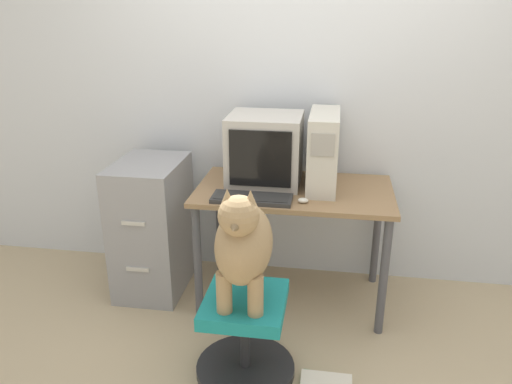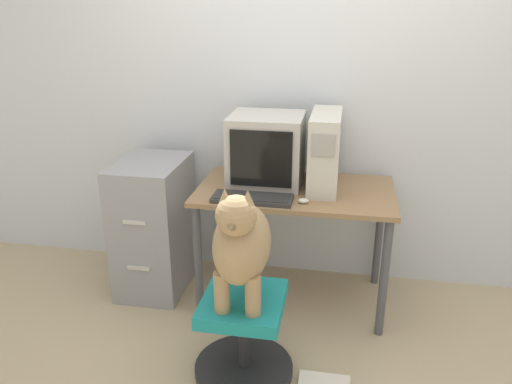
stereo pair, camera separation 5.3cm
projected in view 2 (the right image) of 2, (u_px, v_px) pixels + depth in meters
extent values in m
plane|color=tan|center=(286.00, 328.00, 2.99)|extent=(12.00, 12.00, 0.00)
cube|color=silver|center=(304.00, 90.00, 3.21)|extent=(8.00, 0.05, 2.60)
cube|color=olive|center=(295.00, 191.00, 3.03)|extent=(1.19, 0.69, 0.03)
cylinder|color=#4C4C51|center=(198.00, 262.00, 2.99)|extent=(0.05, 0.05, 0.74)
cylinder|color=#4C4C51|center=(384.00, 279.00, 2.81)|extent=(0.05, 0.05, 0.74)
cylinder|color=#4C4C51|center=(222.00, 222.00, 3.53)|extent=(0.05, 0.05, 0.74)
cylinder|color=#4C4C51|center=(379.00, 234.00, 3.35)|extent=(0.05, 0.05, 0.74)
cube|color=#B7B2A8|center=(267.00, 149.00, 3.07)|extent=(0.44, 0.41, 0.43)
cube|color=black|center=(261.00, 159.00, 2.87)|extent=(0.36, 0.01, 0.33)
cube|color=beige|center=(325.00, 151.00, 2.99)|extent=(0.17, 0.50, 0.46)
cube|color=#9E998E|center=(323.00, 145.00, 2.72)|extent=(0.13, 0.01, 0.13)
cube|color=#2D2D2D|center=(252.00, 198.00, 2.85)|extent=(0.46, 0.18, 0.02)
cube|color=#292928|center=(252.00, 196.00, 2.84)|extent=(0.42, 0.15, 0.00)
ellipsoid|color=beige|center=(303.00, 201.00, 2.80)|extent=(0.06, 0.05, 0.03)
cylinder|color=#262628|center=(244.00, 368.00, 2.63)|extent=(0.52, 0.52, 0.04)
cylinder|color=#262628|center=(244.00, 338.00, 2.56)|extent=(0.05, 0.05, 0.34)
cube|color=teal|center=(243.00, 304.00, 2.49)|extent=(0.40, 0.43, 0.07)
ellipsoid|color=#9E7F56|center=(242.00, 244.00, 2.36)|extent=(0.27, 0.44, 0.38)
cylinder|color=#9E7F56|center=(222.00, 292.00, 2.33)|extent=(0.08, 0.08, 0.21)
cylinder|color=#9E7F56|center=(253.00, 295.00, 2.31)|extent=(0.08, 0.08, 0.21)
sphere|color=#9E7F56|center=(236.00, 216.00, 2.18)|extent=(0.19, 0.19, 0.19)
cone|color=brown|center=(232.00, 226.00, 2.11)|extent=(0.08, 0.09, 0.08)
cone|color=#9E7F56|center=(225.00, 197.00, 2.17)|extent=(0.07, 0.07, 0.08)
cone|color=#9E7F56|center=(248.00, 199.00, 2.15)|extent=(0.07, 0.07, 0.08)
torus|color=red|center=(237.00, 228.00, 2.23)|extent=(0.13, 0.13, 0.02)
cube|color=gray|center=(154.00, 226.00, 3.30)|extent=(0.41, 0.57, 0.89)
cube|color=beige|center=(134.00, 222.00, 2.97)|extent=(0.14, 0.01, 0.02)
cube|color=beige|center=(139.00, 268.00, 3.08)|extent=(0.14, 0.01, 0.02)
cube|color=silver|center=(324.00, 384.00, 2.51)|extent=(0.26, 0.15, 0.02)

